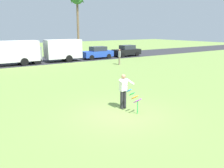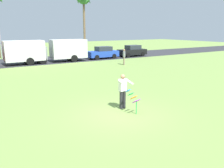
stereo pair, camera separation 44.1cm
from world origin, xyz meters
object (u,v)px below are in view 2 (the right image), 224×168
(kite_held, at_px, (134,98))
(person_walker_near, at_px, (124,56))
(parked_truck_red_cab, at_px, (16,52))
(palm_tree_centre_far, at_px, (84,1))
(person_kite_flyer, at_px, (123,90))
(parked_car_blue, at_px, (103,53))
(parked_car_black, at_px, (132,51))
(parked_truck_grey_van, at_px, (62,50))

(kite_held, distance_m, person_walker_near, 15.27)
(parked_truck_red_cab, height_order, palm_tree_centre_far, palm_tree_centre_far)
(palm_tree_centre_far, distance_m, person_walker_near, 17.18)
(person_kite_flyer, bearing_deg, palm_tree_centre_far, 68.26)
(parked_car_blue, bearing_deg, parked_car_black, 0.01)
(parked_truck_grey_van, bearing_deg, person_walker_near, -51.09)
(person_kite_flyer, distance_m, kite_held, 0.85)
(parked_truck_red_cab, distance_m, palm_tree_centre_far, 17.07)
(parked_truck_grey_van, xyz_separation_m, parked_car_black, (10.53, -0.00, -0.64))
(person_kite_flyer, bearing_deg, parked_car_black, 52.21)
(parked_truck_grey_van, height_order, parked_car_black, parked_truck_grey_van)
(parked_truck_red_cab, height_order, parked_car_black, parked_truck_red_cab)
(kite_held, height_order, palm_tree_centre_far, palm_tree_centre_far)
(parked_car_blue, distance_m, person_walker_near, 6.11)
(parked_truck_grey_van, distance_m, person_walker_near, 7.80)
(person_kite_flyer, height_order, parked_car_black, person_kite_flyer)
(parked_car_black, relative_size, person_walker_near, 2.44)
(kite_held, bearing_deg, palm_tree_centre_far, 68.90)
(parked_truck_grey_van, xyz_separation_m, person_walker_near, (4.89, -6.06, -0.48))
(kite_held, distance_m, palm_tree_centre_far, 31.06)
(parked_truck_grey_van, distance_m, palm_tree_centre_far, 13.71)
(parked_truck_grey_van, relative_size, parked_car_black, 1.60)
(parked_truck_red_cab, distance_m, parked_car_blue, 10.84)
(kite_held, relative_size, parked_truck_grey_van, 0.16)
(person_kite_flyer, xyz_separation_m, parked_car_blue, (9.11, 18.04, -0.18))
(parked_truck_grey_van, xyz_separation_m, palm_tree_centre_far, (7.42, 9.24, 6.90))
(parked_car_blue, distance_m, parked_car_black, 4.88)
(kite_held, xyz_separation_m, parked_car_black, (13.95, 18.86, 0.04))
(parked_truck_grey_van, bearing_deg, palm_tree_centre_far, 51.25)
(parked_truck_red_cab, height_order, parked_truck_grey_van, same)
(person_kite_flyer, bearing_deg, parked_truck_red_cab, 95.40)
(parked_truck_grey_van, distance_m, parked_car_black, 10.55)
(kite_held, height_order, parked_car_black, parked_car_black)
(parked_car_blue, xyz_separation_m, person_walker_near, (-0.75, -6.06, 0.16))
(parked_truck_red_cab, height_order, parked_car_blue, parked_truck_red_cab)
(person_kite_flyer, height_order, kite_held, person_kite_flyer)
(parked_car_blue, distance_m, palm_tree_centre_far, 12.06)
(parked_truck_red_cab, bearing_deg, parked_car_black, 0.00)
(person_kite_flyer, xyz_separation_m, parked_truck_red_cab, (-1.71, 18.04, 0.46))
(kite_held, relative_size, parked_car_black, 0.26)
(parked_truck_grey_van, height_order, palm_tree_centre_far, palm_tree_centre_far)
(person_kite_flyer, relative_size, parked_car_black, 0.41)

